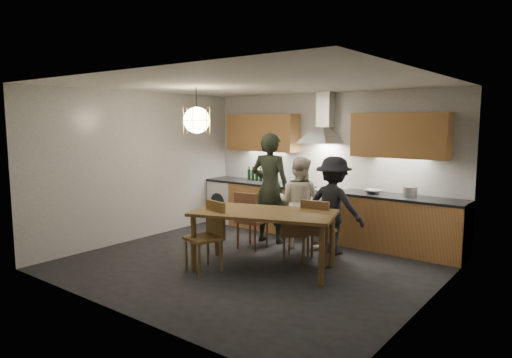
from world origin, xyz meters
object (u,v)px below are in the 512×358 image
Objects in this scene: person_left at (270,188)px; wine_bottles at (257,174)px; dining_table at (264,218)px; chair_front at (209,231)px; person_right at (333,205)px; person_mid at (299,202)px; mixing_bowl at (373,191)px; chair_back_left at (249,217)px; stock_pot at (410,192)px.

wine_bottles is (-0.98, 0.90, 0.09)m from person_left.
chair_front is at bearing -158.12° from dining_table.
dining_table is 0.79m from chair_front.
person_mid is at bearing 2.61° from person_right.
dining_table is at bearing 55.33° from chair_front.
person_left is 1.33m from wine_bottles.
chair_back_left is at bearing -137.68° from mixing_bowl.
person_left is 1.25× the size of person_mid.
mixing_bowl is (1.52, 0.78, -0.01)m from person_left.
chair_front is 2.05m from person_right.
chair_back_left is 0.62× the size of person_right.
mixing_bowl is at bearing 51.03° from dining_table.
stock_pot is 3.10m from wine_bottles.
person_mid is 0.62m from person_right.
chair_back_left is 1.86m from wine_bottles.
person_left reaches higher than dining_table.
stock_pot is at bearing -1.40° from wine_bottles.
person_mid is at bearing 80.59° from dining_table.
chair_back_left is 0.97× the size of chair_front.
chair_front is 4.41× the size of stock_pot.
chair_back_left is at bearing -146.18° from stock_pot.
stock_pot is at bearing 67.66° from chair_front.
stock_pot reaches higher than dining_table.
wine_bottles is at bearing 128.63° from chair_front.
wine_bottles reaches higher than chair_front.
person_left is at bearing -91.69° from chair_back_left.
person_mid is at bearing -152.65° from stock_pot.
chair_front is 2.87m from mixing_bowl.
chair_back_left is 0.50× the size of person_left.
person_mid is (0.56, 0.61, 0.21)m from chair_back_left.
chair_back_left is 2.58m from stock_pot.
person_right reaches higher than person_mid.
person_mid reaches higher than chair_front.
chair_back_left is at bearing 113.97° from chair_front.
person_left is at bearing 103.45° from dining_table.
dining_table is at bearing -50.42° from wine_bottles.
person_mid is at bearing -29.45° from wine_bottles.
wine_bottles reaches higher than chair_back_left.
person_mid reaches higher than dining_table.
chair_back_left is 0.72m from person_left.
wine_bottles reaches higher than dining_table.
chair_back_left is 0.63× the size of person_mid.
person_left is at bearing 111.17° from chair_front.
mixing_bowl is at bearing -149.37° from person_mid.
wine_bottles is at bearing 177.36° from mixing_bowl.
mixing_bowl is (0.33, 0.74, 0.16)m from person_right.
person_right reaches higher than chair_front.
chair_front is 2.93m from wine_bottles.
chair_front is 3.23m from stock_pot.
wine_bottles is at bearing -59.27° from chair_back_left.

